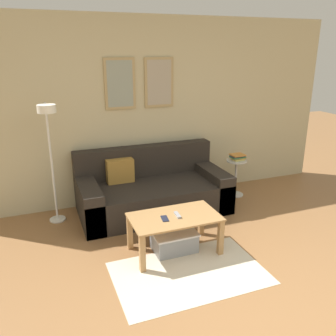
# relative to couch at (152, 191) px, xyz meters

# --- Properties ---
(ground_plane) EXTENTS (16.00, 16.00, 0.00)m
(ground_plane) POSITION_rel_couch_xyz_m (0.20, -2.44, -0.28)
(ground_plane) COLOR olive
(wall_back) EXTENTS (5.60, 0.09, 2.55)m
(wall_back) POSITION_rel_couch_xyz_m (0.19, 0.50, 1.01)
(wall_back) COLOR #C6BC93
(wall_back) RESTS_ON ground_plane
(area_rug) EXTENTS (1.49, 0.94, 0.01)m
(area_rug) POSITION_rel_couch_xyz_m (-0.13, -1.53, -0.27)
(area_rug) COLOR beige
(area_rug) RESTS_ON ground_plane
(couch) EXTENTS (1.97, 0.97, 0.83)m
(couch) POSITION_rel_couch_xyz_m (0.00, 0.00, 0.00)
(couch) COLOR #28231E
(couch) RESTS_ON ground_plane
(coffee_table) EXTENTS (0.95, 0.54, 0.42)m
(coffee_table) POSITION_rel_couch_xyz_m (-0.11, -1.10, 0.07)
(coffee_table) COLOR #AD7F4C
(coffee_table) RESTS_ON ground_plane
(storage_bin) EXTENTS (0.48, 0.35, 0.22)m
(storage_bin) POSITION_rel_couch_xyz_m (-0.11, -1.08, -0.16)
(storage_bin) COLOR gray
(storage_bin) RESTS_ON ground_plane
(floor_lamp) EXTENTS (0.21, 0.45, 1.53)m
(floor_lamp) POSITION_rel_couch_xyz_m (-1.25, -0.02, 0.86)
(floor_lamp) COLOR white
(floor_lamp) RESTS_ON ground_plane
(side_table) EXTENTS (0.30, 0.30, 0.55)m
(side_table) POSITION_rel_couch_xyz_m (1.34, 0.04, 0.05)
(side_table) COLOR silver
(side_table) RESTS_ON ground_plane
(book_stack) EXTENTS (0.22, 0.17, 0.09)m
(book_stack) POSITION_rel_couch_xyz_m (1.36, 0.04, 0.32)
(book_stack) COLOR #D8C666
(book_stack) RESTS_ON side_table
(remote_control) EXTENTS (0.05, 0.15, 0.02)m
(remote_control) POSITION_rel_couch_xyz_m (-0.08, -1.10, 0.16)
(remote_control) COLOR #99999E
(remote_control) RESTS_ON coffee_table
(cell_phone) EXTENTS (0.09, 0.15, 0.01)m
(cell_phone) POSITION_rel_couch_xyz_m (-0.23, -1.12, 0.15)
(cell_phone) COLOR #1E2338
(cell_phone) RESTS_ON coffee_table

